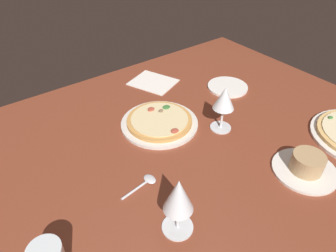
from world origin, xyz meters
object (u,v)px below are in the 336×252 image
at_px(wine_glass_near, 224,100).
at_px(wine_glass_far, 178,197).
at_px(spoon, 146,182).
at_px(paper_menu, 153,82).
at_px(pizza_main, 160,122).
at_px(side_plate, 228,87).
at_px(ramekin_on_saucer, 306,166).

bearing_deg(wine_glass_near, wine_glass_far, 31.19).
bearing_deg(wine_glass_near, spoon, 9.06).
bearing_deg(spoon, paper_menu, -126.62).
distance_m(wine_glass_near, spoon, 0.36).
relative_size(paper_menu, spoon, 1.55).
bearing_deg(pizza_main, paper_menu, -120.19).
relative_size(wine_glass_near, spoon, 1.38).
bearing_deg(side_plate, spoon, 22.47).
relative_size(ramekin_on_saucer, spoon, 1.59).
bearing_deg(wine_glass_near, paper_menu, -88.91).
relative_size(pizza_main, spoon, 2.31).
relative_size(pizza_main, wine_glass_far, 1.61).
relative_size(wine_glass_near, paper_menu, 0.89).
relative_size(side_plate, spoon, 1.42).
relative_size(side_plate, paper_menu, 0.92).
bearing_deg(wine_glass_near, pizza_main, -42.18).
height_order(wine_glass_far, wine_glass_near, wine_glass_far).
bearing_deg(paper_menu, wine_glass_far, 37.44).
bearing_deg(side_plate, paper_menu, -44.85).
height_order(pizza_main, side_plate, pizza_main).
height_order(wine_glass_near, paper_menu, wine_glass_near).
distance_m(wine_glass_near, side_plate, 0.29).
bearing_deg(wine_glass_far, pizza_main, -119.50).
distance_m(pizza_main, ramekin_on_saucer, 0.47).
xyz_separation_m(wine_glass_near, side_plate, (-0.21, -0.17, -0.11)).
bearing_deg(wine_glass_near, side_plate, -140.65).
bearing_deg(wine_glass_far, wine_glass_near, -148.81).
height_order(side_plate, paper_menu, side_plate).
xyz_separation_m(paper_menu, spoon, (0.33, 0.44, 0.00)).
height_order(wine_glass_near, spoon, wine_glass_near).
bearing_deg(ramekin_on_saucer, spoon, -31.10).
xyz_separation_m(wine_glass_near, spoon, (0.34, 0.05, -0.11)).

